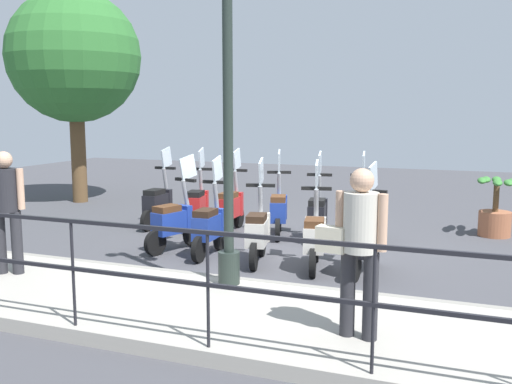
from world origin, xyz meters
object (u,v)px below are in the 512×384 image
Objects in this scene: scooter_near_1 at (315,236)px; scooter_far_3 at (231,206)px; scooter_near_3 at (209,226)px; scooter_far_2 at (278,210)px; scooter_far_4 at (198,204)px; scooter_near_2 at (258,231)px; scooter_far_0 at (361,214)px; scooter_near_0 at (364,240)px; potted_palm at (495,212)px; tree_large at (74,57)px; scooter_far_1 at (318,214)px; scooter_near_4 at (174,221)px; lamp_post_near at (228,134)px; pedestrian_with_bag at (358,240)px; pedestrian_distant at (6,203)px; scooter_far_5 at (159,203)px.

scooter_near_1 is 2.85m from scooter_far_3.
scooter_near_3 and scooter_far_3 have the same top height.
scooter_far_4 is at bearing 73.02° from scooter_far_2.
scooter_near_3 is at bearing 70.28° from scooter_near_2.
scooter_far_0 is 1.00× the size of scooter_far_4.
scooter_near_0 is 1.00× the size of scooter_far_3.
scooter_far_3 is at bearing 106.57° from potted_palm.
tree_large is 7.54m from scooter_far_1.
scooter_near_3 is 1.00× the size of scooter_near_4.
scooter_far_0 is at bearing -104.22° from tree_large.
tree_large reaches higher than lamp_post_near.
scooter_near_0 is 1.58m from scooter_near_2.
scooter_near_2 is 1.00× the size of scooter_far_0.
lamp_post_near is at bearing -117.51° from scooter_near_4.
tree_large is 6.56m from scooter_near_4.
scooter_far_3 is (-1.90, -4.89, -3.02)m from tree_large.
lamp_post_near reaches higher than pedestrian_with_bag.
scooter_far_3 is at bearing 21.19° from scooter_near_2.
scooter_far_4 is (1.62, 0.39, 0.00)m from scooter_near_4.
scooter_near_2 is (2.62, 1.97, -0.60)m from pedestrian_with_bag.
pedestrian_distant is at bearing 131.93° from potted_palm.
scooter_far_2 is 1.00× the size of scooter_far_5.
pedestrian_distant is 0.31× the size of tree_large.
scooter_near_0 is at bearing 17.04° from pedestrian_with_bag.
scooter_near_0 is at bearing 98.64° from pedestrian_distant.
lamp_post_near is 2.22m from scooter_near_1.
pedestrian_with_bag is at bearing -177.23° from scooter_far_0.
lamp_post_near reaches higher than scooter_near_0.
lamp_post_near is 2.52m from scooter_near_0.
potted_palm is at bearing -40.45° from scooter_near_4.
scooter_far_3 reaches higher than potted_palm.
lamp_post_near is 2.69× the size of scooter_near_2.
scooter_near_0 is 1.00× the size of scooter_far_5.
tree_large is 6.85m from scooter_far_2.
scooter_far_0 is at bearing 18.92° from scooter_near_0.
scooter_near_0 and scooter_near_1 have the same top height.
scooter_far_3 is at bearing 36.24° from scooter_near_1.
scooter_near_1 and scooter_near_2 have the same top height.
scooter_far_3 is 1.48m from scooter_far_5.
lamp_post_near is at bearing 175.01° from scooter_near_2.
scooter_far_4 is (1.72, 1.07, 0.00)m from scooter_near_3.
potted_palm is 0.69× the size of scooter_near_4.
scooter_far_1 is at bearing -116.90° from scooter_far_2.
pedestrian_distant reaches higher than scooter_far_4.
scooter_near_2 and scooter_far_1 have the same top height.
tree_large is 3.32× the size of scooter_far_0.
pedestrian_distant reaches higher than scooter_near_3.
scooter_far_5 is (-0.08, 0.80, 0.00)m from scooter_far_4.
tree_large is 5.54m from scooter_far_4.
scooter_far_4 is at bearing -114.65° from tree_large.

